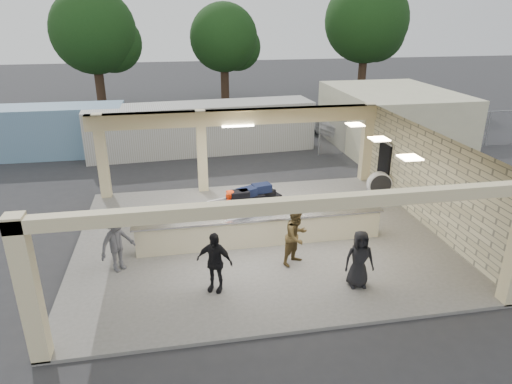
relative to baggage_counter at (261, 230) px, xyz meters
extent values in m
plane|color=#2B2B2E|center=(0.00, 0.50, -0.59)|extent=(120.00, 120.00, 0.00)
cube|color=#66645E|center=(0.00, 0.50, -0.54)|extent=(12.00, 10.00, 0.10)
cube|color=beige|center=(0.00, 0.50, 2.91)|extent=(12.00, 10.00, 0.02)
cube|color=beige|center=(6.00, 0.50, 1.16)|extent=(0.02, 10.00, 3.50)
cube|color=black|center=(5.94, 3.70, 0.56)|extent=(0.10, 0.95, 2.10)
cube|color=beige|center=(0.00, 5.25, 2.61)|extent=(12.00, 0.50, 0.60)
cube|color=beige|center=(0.00, -4.35, 2.76)|extent=(12.00, 0.30, 0.30)
cube|color=beige|center=(-5.50, 5.25, 1.21)|extent=(0.40, 0.40, 3.50)
cube|color=beige|center=(-1.50, 5.25, 1.21)|extent=(0.40, 0.40, 3.50)
cube|color=beige|center=(5.80, 5.30, 1.21)|extent=(0.40, 0.40, 3.50)
cube|color=beige|center=(-5.80, -4.30, 1.21)|extent=(0.40, 0.40, 3.50)
cube|color=white|center=(0.00, 5.00, 2.29)|extent=(1.30, 0.12, 0.06)
cube|color=#FFEABF|center=(3.80, 2.00, 2.88)|extent=(0.55, 0.55, 0.04)
cube|color=#FFEABF|center=(3.80, 0.00, 2.88)|extent=(0.55, 0.55, 0.04)
cube|color=#FFEABF|center=(3.80, -2.00, 2.88)|extent=(0.55, 0.55, 0.04)
cube|color=beige|center=(0.00, 0.00, -0.04)|extent=(8.00, 0.50, 0.90)
cube|color=#B7B7BC|center=(0.00, 0.00, 0.46)|extent=(8.20, 0.58, 0.06)
cube|color=white|center=(-0.10, 1.13, 0.16)|extent=(3.05, 2.36, 0.13)
cylinder|color=black|center=(-0.94, 0.23, -0.27)|extent=(0.25, 0.45, 0.43)
cylinder|color=black|center=(-1.30, 1.36, -0.27)|extent=(0.25, 0.45, 0.43)
cylinder|color=black|center=(1.11, 0.89, -0.27)|extent=(0.25, 0.45, 0.43)
cylinder|color=black|center=(0.74, 2.02, -0.27)|extent=(0.25, 0.45, 0.43)
cube|color=white|center=(-0.35, 1.89, 0.37)|extent=(2.57, 0.88, 0.32)
cube|color=white|center=(0.15, 0.36, 0.37)|extent=(2.57, 0.88, 0.32)
cube|color=black|center=(-0.82, 0.55, 0.36)|extent=(0.72, 0.58, 0.28)
cube|color=black|center=(-0.10, 0.79, 0.36)|extent=(0.72, 0.58, 0.28)
cube|color=black|center=(0.61, 1.02, 0.36)|extent=(0.72, 0.58, 0.28)
cube|color=black|center=(-1.02, 1.17, 0.36)|extent=(0.72, 0.58, 0.28)
cube|color=black|center=(-0.30, 1.40, 0.36)|extent=(0.72, 0.58, 0.28)
cube|color=black|center=(0.42, 1.63, 0.36)|extent=(0.72, 0.58, 0.28)
cube|color=black|center=(-0.65, 0.72, 0.65)|extent=(0.72, 0.58, 0.28)
cube|color=black|center=(0.00, 1.16, 0.65)|extent=(0.72, 0.58, 0.28)
cube|color=black|center=(0.45, 1.53, 0.65)|extent=(0.72, 0.58, 0.28)
cube|color=black|center=(-0.61, 1.30, 0.65)|extent=(0.72, 0.58, 0.28)
cube|color=black|center=(-0.30, 1.06, 0.94)|extent=(0.72, 0.58, 0.28)
cube|color=black|center=(0.28, 1.36, 0.94)|extent=(0.72, 0.58, 0.28)
cube|color=#590F0C|center=(-0.89, 0.42, 0.36)|extent=(0.72, 0.58, 0.28)
cube|color=black|center=(0.72, 1.73, 0.36)|extent=(0.72, 0.58, 0.28)
cube|color=black|center=(-0.23, 1.53, 0.65)|extent=(0.72, 0.58, 0.28)
cube|color=black|center=(-0.58, 0.86, 0.94)|extent=(0.72, 0.58, 0.28)
cylinder|color=white|center=(5.50, 3.04, 0.11)|extent=(1.00, 0.41, 0.98)
cylinder|color=black|center=(5.50, 3.04, 0.11)|extent=(0.90, 0.45, 0.87)
cube|color=white|center=(5.17, 3.04, -0.32)|extent=(0.07, 0.54, 0.33)
cube|color=white|center=(5.83, 3.04, -0.32)|extent=(0.07, 0.54, 0.33)
imported|color=#F73B0D|center=(-0.95, 0.82, 0.34)|extent=(0.55, 0.68, 1.65)
imported|color=brown|center=(0.79, -1.39, 0.41)|extent=(0.93, 0.81, 1.78)
imported|color=black|center=(-1.75, -2.39, 0.38)|extent=(1.07, 0.77, 1.73)
imported|color=#4C4C51|center=(-4.43, -0.84, 0.42)|extent=(1.14, 1.09, 1.81)
imported|color=black|center=(2.17, -2.90, 0.34)|extent=(0.84, 0.42, 1.66)
imported|color=silver|center=(8.84, 12.92, 0.20)|extent=(6.06, 4.12, 1.58)
imported|color=silver|center=(12.31, 14.98, 0.13)|extent=(4.80, 2.81, 1.43)
imported|color=black|center=(5.27, 15.66, 0.14)|extent=(4.20, 4.17, 1.46)
cube|color=beige|center=(-1.06, 11.38, 0.73)|extent=(12.27, 3.29, 2.63)
cube|color=#6B8FAB|center=(-10.28, 12.14, 0.73)|extent=(10.14, 2.52, 2.63)
cylinder|color=gray|center=(5.00, 9.50, 0.41)|extent=(0.06, 0.06, 2.00)
cylinder|color=gray|center=(7.00, 9.50, 0.41)|extent=(0.06, 0.06, 2.00)
cylinder|color=gray|center=(9.00, 9.50, 0.41)|extent=(0.06, 0.06, 2.00)
cylinder|color=gray|center=(11.00, 9.50, 0.41)|extent=(0.06, 0.06, 2.00)
cylinder|color=gray|center=(13.00, 9.50, 0.41)|extent=(0.06, 0.06, 2.00)
cylinder|color=gray|center=(15.00, 9.50, 0.41)|extent=(0.06, 0.06, 2.00)
cube|color=gray|center=(11.00, 9.50, 0.41)|extent=(12.00, 0.02, 2.00)
cylinder|color=gray|center=(11.00, 9.50, 1.41)|extent=(12.00, 0.05, 0.05)
cylinder|color=#382619|center=(-8.00, 24.50, 1.66)|extent=(0.70, 0.70, 4.50)
sphere|color=black|center=(-8.00, 24.50, 5.26)|extent=(6.30, 6.30, 6.30)
sphere|color=black|center=(-6.80, 25.10, 4.36)|extent=(4.50, 4.50, 4.50)
cylinder|color=#382619|center=(2.00, 26.50, 1.41)|extent=(0.70, 0.70, 4.00)
sphere|color=black|center=(2.00, 26.50, 4.61)|extent=(5.60, 5.60, 5.60)
sphere|color=black|center=(3.20, 27.10, 3.81)|extent=(4.00, 4.00, 4.00)
cylinder|color=#382619|center=(14.00, 25.50, 1.91)|extent=(0.70, 0.70, 5.00)
sphere|color=black|center=(14.00, 25.50, 5.91)|extent=(7.00, 7.00, 7.00)
sphere|color=black|center=(15.20, 26.10, 4.91)|extent=(5.00, 5.00, 5.00)
cube|color=beige|center=(9.50, 10.50, 1.01)|extent=(6.00, 8.00, 3.20)
camera|label=1|loc=(-2.59, -13.11, 6.66)|focal=32.00mm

